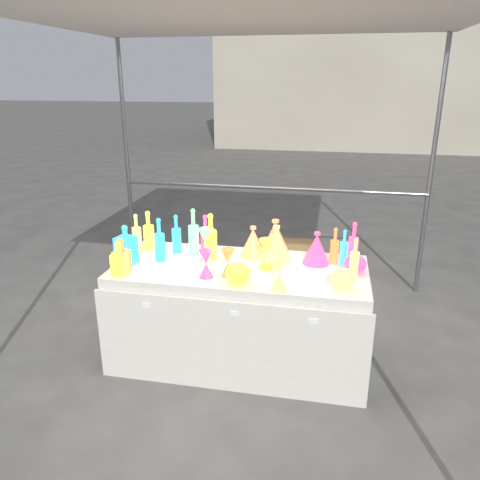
% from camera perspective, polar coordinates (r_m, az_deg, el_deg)
% --- Properties ---
extents(ground, '(80.00, 80.00, 0.00)m').
position_cam_1_polar(ground, '(3.70, 0.00, -14.04)').
color(ground, slate).
rests_on(ground, ground).
extents(canopy_tent, '(3.15, 3.15, 2.46)m').
position_cam_1_polar(canopy_tent, '(3.13, 0.04, 25.71)').
color(canopy_tent, gray).
rests_on(canopy_tent, ground).
extents(display_table, '(1.84, 0.83, 0.75)m').
position_cam_1_polar(display_table, '(3.50, -0.03, -8.99)').
color(display_table, silver).
rests_on(display_table, ground).
extents(background_building, '(14.00, 6.00, 6.00)m').
position_cam_1_polar(background_building, '(17.40, 24.18, 20.73)').
color(background_building, beige).
rests_on(background_building, ground).
extents(cardboard_box_closed, '(0.55, 0.42, 0.38)m').
position_cam_1_polar(cardboard_box_closed, '(5.00, 6.66, -2.55)').
color(cardboard_box_closed, '#A37A4A').
rests_on(cardboard_box_closed, ground).
extents(cardboard_box_flat, '(0.65, 0.46, 0.06)m').
position_cam_1_polar(cardboard_box_flat, '(5.75, 4.63, -1.31)').
color(cardboard_box_flat, '#A37A4A').
rests_on(cardboard_box_flat, ground).
extents(bottle_0, '(0.11, 0.11, 0.32)m').
position_cam_1_polar(bottle_0, '(3.69, -11.08, 1.12)').
color(bottle_0, '#D44A14').
rests_on(bottle_0, display_table).
extents(bottle_1, '(0.08, 0.08, 0.30)m').
position_cam_1_polar(bottle_1, '(3.60, -7.76, 0.76)').
color(bottle_1, '#188724').
rests_on(bottle_1, display_table).
extents(bottle_3, '(0.08, 0.08, 0.29)m').
position_cam_1_polar(bottle_3, '(3.61, -4.25, 0.84)').
color(bottle_3, '#1E41B4').
rests_on(bottle_3, display_table).
extents(bottle_4, '(0.08, 0.08, 0.29)m').
position_cam_1_polar(bottle_4, '(3.70, -12.49, 0.91)').
color(bottle_4, '#127661').
rests_on(bottle_4, display_table).
extents(bottle_5, '(0.09, 0.09, 0.37)m').
position_cam_1_polar(bottle_5, '(3.52, -5.68, 0.95)').
color(bottle_5, '#AF237F').
rests_on(bottle_5, display_table).
extents(bottle_6, '(0.11, 0.11, 0.35)m').
position_cam_1_polar(bottle_6, '(3.44, -3.59, 0.42)').
color(bottle_6, '#D44A14').
rests_on(bottle_6, display_table).
extents(bottle_7, '(0.10, 0.10, 0.33)m').
position_cam_1_polar(bottle_7, '(3.45, -9.79, 0.04)').
color(bottle_7, '#188724').
rests_on(bottle_7, display_table).
extents(decanter_0, '(0.10, 0.10, 0.24)m').
position_cam_1_polar(decanter_0, '(3.27, -14.50, -2.18)').
color(decanter_0, '#D44A14').
rests_on(decanter_0, display_table).
extents(decanter_1, '(0.11, 0.11, 0.24)m').
position_cam_1_polar(decanter_1, '(3.32, -14.27, -1.82)').
color(decanter_1, orange).
rests_on(decanter_1, display_table).
extents(decanter_2, '(0.15, 0.15, 0.30)m').
position_cam_1_polar(decanter_2, '(3.44, -13.75, -0.56)').
color(decanter_2, '#188724').
rests_on(decanter_2, display_table).
extents(hourglass_0, '(0.10, 0.10, 0.19)m').
position_cam_1_polar(hourglass_0, '(3.16, -1.50, -2.77)').
color(hourglass_0, orange).
rests_on(hourglass_0, display_table).
extents(hourglass_1, '(0.12, 0.12, 0.19)m').
position_cam_1_polar(hourglass_1, '(3.15, -4.16, -2.91)').
color(hourglass_1, '#1E41B4').
rests_on(hourglass_1, display_table).
extents(hourglass_2, '(0.14, 0.14, 0.22)m').
position_cam_1_polar(hourglass_2, '(2.96, 4.81, -4.11)').
color(hourglass_2, '#127661').
rests_on(hourglass_2, display_table).
extents(hourglass_3, '(0.13, 0.13, 0.24)m').
position_cam_1_polar(hourglass_3, '(3.46, -4.11, -0.49)').
color(hourglass_3, '#AF237F').
rests_on(hourglass_3, display_table).
extents(hourglass_4, '(0.12, 0.12, 0.22)m').
position_cam_1_polar(hourglass_4, '(3.28, 3.24, -1.72)').
color(hourglass_4, '#D44A14').
rests_on(hourglass_4, display_table).
extents(globe_0, '(0.21, 0.21, 0.13)m').
position_cam_1_polar(globe_0, '(3.04, -0.20, -4.29)').
color(globe_0, '#D44A14').
rests_on(globe_0, display_table).
extents(globe_1, '(0.20, 0.20, 0.12)m').
position_cam_1_polar(globe_1, '(3.05, 12.46, -4.80)').
color(globe_1, '#127661').
rests_on(globe_1, display_table).
extents(globe_3, '(0.20, 0.20, 0.12)m').
position_cam_1_polar(globe_3, '(3.31, 13.86, -2.99)').
color(globe_3, '#1E41B4').
rests_on(globe_3, display_table).
extents(lampshade_0, '(0.31, 0.31, 0.28)m').
position_cam_1_polar(lampshade_0, '(3.53, 4.30, 0.30)').
color(lampshade_0, yellow).
rests_on(lampshade_0, display_table).
extents(lampshade_1, '(0.24, 0.24, 0.24)m').
position_cam_1_polar(lampshade_1, '(3.50, 1.59, -0.18)').
color(lampshade_1, yellow).
rests_on(lampshade_1, display_table).
extents(lampshade_2, '(0.25, 0.25, 0.24)m').
position_cam_1_polar(lampshade_2, '(3.41, 9.31, -0.95)').
color(lampshade_2, '#1E41B4').
rests_on(lampshade_2, display_table).
extents(lampshade_3, '(0.27, 0.27, 0.27)m').
position_cam_1_polar(lampshade_3, '(3.41, 4.41, -0.43)').
color(lampshade_3, '#127661').
rests_on(lampshade_3, display_table).
extents(bottle_8, '(0.08, 0.08, 0.26)m').
position_cam_1_polar(bottle_8, '(3.44, 12.55, -0.82)').
color(bottle_8, '#188724').
rests_on(bottle_8, display_table).
extents(bottle_9, '(0.06, 0.06, 0.27)m').
position_cam_1_polar(bottle_9, '(3.43, 11.47, -0.68)').
color(bottle_9, orange).
rests_on(bottle_9, display_table).
extents(bottle_10, '(0.08, 0.08, 0.32)m').
position_cam_1_polar(bottle_10, '(3.43, 13.66, -0.41)').
color(bottle_10, '#1E41B4').
rests_on(bottle_10, display_table).
extents(bottle_11, '(0.07, 0.07, 0.27)m').
position_cam_1_polar(bottle_11, '(3.23, 13.80, -2.08)').
color(bottle_11, '#127661').
rests_on(bottle_11, display_table).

